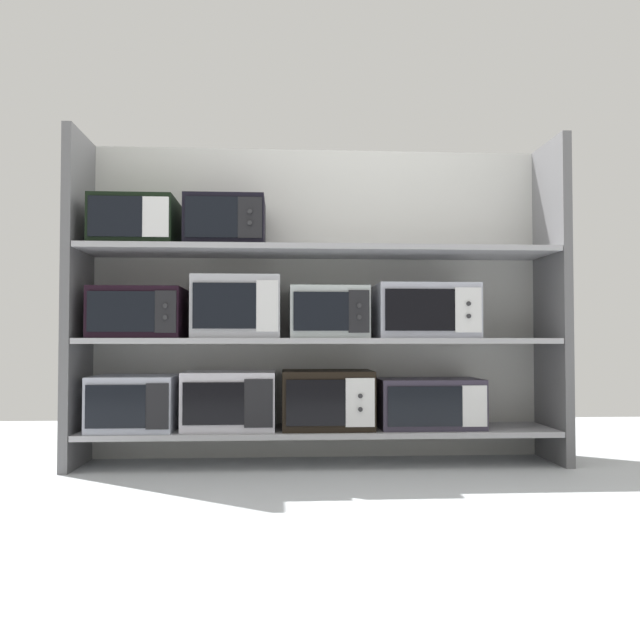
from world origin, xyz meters
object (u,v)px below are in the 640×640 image
at_px(microwave_5, 237,307).
at_px(microwave_6, 328,313).
at_px(microwave_7, 425,311).
at_px(microwave_8, 136,223).
at_px(microwave_2, 327,399).
at_px(microwave_3, 429,403).
at_px(microwave_1, 230,400).
at_px(microwave_4, 139,313).
at_px(microwave_0, 135,403).
at_px(microwave_9, 226,223).

bearing_deg(microwave_5, microwave_6, -0.01).
distance_m(microwave_7, microwave_8, 1.66).
xyz_separation_m(microwave_2, microwave_3, (0.57, -0.00, -0.02)).
height_order(microwave_1, microwave_3, microwave_1).
distance_m(microwave_4, microwave_6, 1.03).
bearing_deg(microwave_7, microwave_0, 180.00).
bearing_deg(microwave_4, microwave_5, 0.03).
distance_m(microwave_2, microwave_8, 1.42).
distance_m(microwave_0, microwave_8, 0.97).
height_order(microwave_7, microwave_8, microwave_8).
relative_size(microwave_7, microwave_8, 1.25).
height_order(microwave_1, microwave_8, microwave_8).
distance_m(microwave_4, microwave_8, 0.49).
bearing_deg(microwave_3, microwave_6, 179.98).
bearing_deg(microwave_3, microwave_5, 179.99).
height_order(microwave_1, microwave_4, microwave_4).
bearing_deg(microwave_2, microwave_6, 0.62).
xyz_separation_m(microwave_1, microwave_9, (-0.03, -0.00, 0.97)).
height_order(microwave_6, microwave_9, microwave_9).
bearing_deg(microwave_5, microwave_1, 179.92).
relative_size(microwave_4, microwave_6, 1.13).
bearing_deg(microwave_2, microwave_4, -179.99).
relative_size(microwave_5, microwave_9, 1.10).
xyz_separation_m(microwave_1, microwave_7, (1.07, -0.00, 0.49)).
relative_size(microwave_1, microwave_8, 1.13).
height_order(microwave_4, microwave_8, microwave_8).
relative_size(microwave_0, microwave_6, 1.05).
height_order(microwave_1, microwave_9, microwave_9).
relative_size(microwave_5, microwave_7, 0.86).
bearing_deg(microwave_8, microwave_0, 2.68).
bearing_deg(microwave_1, microwave_3, -0.02).
bearing_deg(microwave_8, microwave_4, 0.08).
xyz_separation_m(microwave_1, microwave_8, (-0.51, -0.00, 0.96)).
bearing_deg(microwave_3, microwave_0, 180.00).
bearing_deg(microwave_6, microwave_7, -0.00).
height_order(microwave_3, microwave_7, microwave_7).
relative_size(microwave_0, microwave_4, 0.93).
relative_size(microwave_1, microwave_4, 1.03).
bearing_deg(microwave_0, microwave_8, -177.32).
distance_m(microwave_2, microwave_5, 0.70).
height_order(microwave_0, microwave_3, microwave_0).
height_order(microwave_0, microwave_1, microwave_1).
distance_m(microwave_1, microwave_3, 1.10).
relative_size(microwave_0, microwave_2, 0.90).
bearing_deg(microwave_6, microwave_2, -179.38).
bearing_deg(microwave_0, microwave_7, -0.00).
xyz_separation_m(microwave_1, microwave_3, (1.10, -0.00, -0.02)).
bearing_deg(microwave_5, microwave_8, -179.96).
distance_m(microwave_2, microwave_6, 0.48).
relative_size(microwave_2, microwave_3, 0.87).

